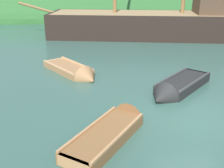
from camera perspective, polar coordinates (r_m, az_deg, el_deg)
The scene contains 6 objects.
ground_plane at distance 9.98m, azimuth 16.76°, elevation -7.01°, with size 120.00×120.00×0.00m, color #33564C.
shore_hill at distance 40.57m, azimuth -11.50°, elevation 14.15°, with size 53.71×21.26×8.10m, color #2D602D.
sailing_ship at distance 23.04m, azimuth 8.24°, elevation 11.23°, with size 18.73×7.27×13.17m.
rowboat_near_dock at distance 14.01m, azimuth -7.58°, elevation 2.31°, with size 3.03×3.84×1.13m.
rowboat_portside at distance 8.75m, azimuth 0.52°, elevation -9.32°, with size 3.10×3.68×1.03m.
rowboat_center at distance 12.08m, azimuth 13.06°, elevation -0.93°, with size 3.57×3.51×1.12m.
Camera 1 is at (-3.82, -8.03, 4.53)m, focal length 44.82 mm.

